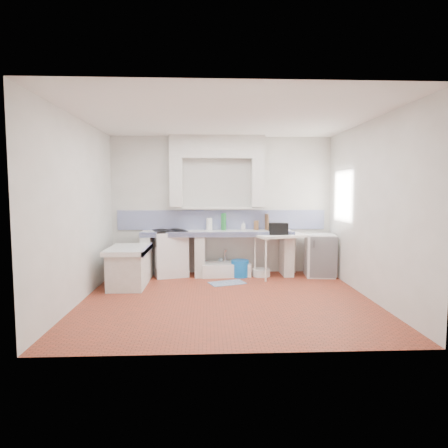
{
  "coord_description": "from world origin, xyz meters",
  "views": [
    {
      "loc": [
        -0.3,
        -5.83,
        1.7
      ],
      "look_at": [
        0.0,
        1.0,
        1.1
      ],
      "focal_mm": 30.44,
      "sensor_mm": 36.0,
      "label": 1
    }
  ],
  "objects_px": {
    "stove": "(170,254)",
    "side_table": "(281,256)",
    "fridge": "(319,255)",
    "sink": "(225,270)"
  },
  "relations": [
    {
      "from": "stove",
      "to": "fridge",
      "type": "distance_m",
      "value": 2.98
    },
    {
      "from": "stove",
      "to": "fridge",
      "type": "relative_size",
      "value": 1.05
    },
    {
      "from": "side_table",
      "to": "fridge",
      "type": "relative_size",
      "value": 1.21
    },
    {
      "from": "stove",
      "to": "side_table",
      "type": "bearing_deg",
      "value": -22.65
    },
    {
      "from": "stove",
      "to": "fridge",
      "type": "bearing_deg",
      "value": -20.2
    },
    {
      "from": "side_table",
      "to": "stove",
      "type": "bearing_deg",
      "value": 155.73
    },
    {
      "from": "stove",
      "to": "side_table",
      "type": "distance_m",
      "value": 2.21
    },
    {
      "from": "sink",
      "to": "side_table",
      "type": "bearing_deg",
      "value": -14.54
    },
    {
      "from": "stove",
      "to": "sink",
      "type": "distance_m",
      "value": 1.15
    },
    {
      "from": "side_table",
      "to": "fridge",
      "type": "bearing_deg",
      "value": -14.88
    }
  ]
}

